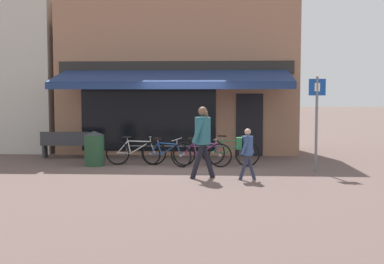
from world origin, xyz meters
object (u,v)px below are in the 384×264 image
object	(u,v)px
pedestrian_child	(246,148)
litter_bin	(94,148)
pedestrian_adult	(203,134)
bicycle_purple	(202,154)
bicycle_blue	(165,154)
park_bench	(66,144)
bicycle_silver	(136,152)
bicycle_green	(230,152)
parking_sign	(317,114)

from	to	relation	value
pedestrian_child	litter_bin	size ratio (longest dim) A/B	1.23
pedestrian_adult	bicycle_purple	bearing A→B (deg)	94.85
pedestrian_adult	litter_bin	size ratio (longest dim) A/B	1.75
bicycle_blue	pedestrian_adult	xyz separation A→B (m)	(1.15, -1.96, 0.71)
pedestrian_child	park_bench	size ratio (longest dim) A/B	0.77
pedestrian_adult	bicycle_silver	bearing A→B (deg)	135.02
bicycle_green	pedestrian_child	xyz separation A→B (m)	(0.35, -2.40, 0.38)
bicycle_silver	parking_sign	world-z (taller)	parking_sign
bicycle_blue	litter_bin	distance (m)	2.07
park_bench	bicycle_green	bearing A→B (deg)	-16.67
bicycle_silver	bicycle_blue	distance (m)	0.93
parking_sign	litter_bin	bearing A→B (deg)	173.94
parking_sign	bicycle_silver	bearing A→B (deg)	169.29
bicycle_purple	park_bench	xyz separation A→B (m)	(-4.49, 1.62, 0.09)
bicycle_blue	bicycle_purple	size ratio (longest dim) A/B	0.92
bicycle_green	pedestrian_child	world-z (taller)	pedestrian_child
bicycle_silver	pedestrian_child	distance (m)	3.92
bicycle_green	litter_bin	distance (m)	3.94
pedestrian_child	litter_bin	xyz separation A→B (m)	(-4.27, 2.05, -0.27)
bicycle_green	bicycle_purple	bearing A→B (deg)	-141.09
bicycle_silver	bicycle_blue	size ratio (longest dim) A/B	1.13
bicycle_purple	park_bench	world-z (taller)	park_bench
litter_bin	parking_sign	bearing A→B (deg)	-6.06
pedestrian_adult	litter_bin	world-z (taller)	pedestrian_adult
bicycle_purple	litter_bin	size ratio (longest dim) A/B	1.70
parking_sign	park_bench	bearing A→B (deg)	162.96
bicycle_green	park_bench	distance (m)	5.46
litter_bin	parking_sign	size ratio (longest dim) A/B	0.40
park_bench	parking_sign	bearing A→B (deg)	-19.82
bicycle_green	park_bench	size ratio (longest dim) A/B	1.06
bicycle_silver	bicycle_green	distance (m)	2.76
pedestrian_adult	litter_bin	distance (m)	3.77
pedestrian_child	park_bench	xyz separation A→B (m)	(-5.66, 3.71, -0.31)
bicycle_blue	pedestrian_adult	bearing A→B (deg)	-33.16
pedestrian_child	litter_bin	world-z (taller)	pedestrian_child
pedestrian_adult	pedestrian_child	xyz separation A→B (m)	(1.06, -0.16, -0.30)
park_bench	bicycle_purple	bearing A→B (deg)	-22.57
bicycle_green	litter_bin	size ratio (longest dim) A/B	1.69
bicycle_blue	bicycle_purple	world-z (taller)	same
bicycle_purple	litter_bin	xyz separation A→B (m)	(-3.11, -0.05, 0.14)
pedestrian_adult	pedestrian_child	size ratio (longest dim) A/B	1.42
bicycle_purple	pedestrian_child	distance (m)	2.43
bicycle_green	parking_sign	size ratio (longest dim) A/B	0.68
bicycle_blue	bicycle_green	xyz separation A→B (m)	(1.86, 0.28, 0.02)
bicycle_purple	pedestrian_child	bearing A→B (deg)	-48.23
litter_bin	pedestrian_adult	bearing A→B (deg)	-30.46
bicycle_blue	bicycle_green	size ratio (longest dim) A/B	0.92
parking_sign	park_bench	size ratio (longest dim) A/B	1.57
bicycle_green	pedestrian_adult	bearing A→B (deg)	-89.17
bicycle_blue	bicycle_purple	xyz separation A→B (m)	(1.05, -0.02, 0.01)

